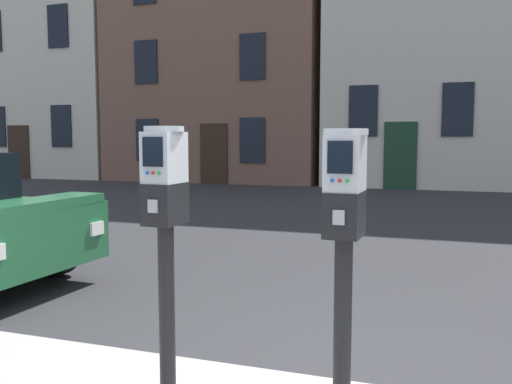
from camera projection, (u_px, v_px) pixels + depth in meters
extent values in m
cylinder|color=black|center=(167.00, 311.00, 3.05)|extent=(0.09, 0.09, 0.98)
cube|color=black|center=(165.00, 204.00, 2.99)|extent=(0.18, 0.25, 0.23)
cube|color=#A5A8AD|center=(153.00, 206.00, 2.87)|extent=(0.06, 0.01, 0.07)
cube|color=#B7BABF|center=(164.00, 157.00, 2.96)|extent=(0.18, 0.23, 0.28)
cube|color=black|center=(153.00, 152.00, 2.85)|extent=(0.12, 0.01, 0.16)
cylinder|color=blue|center=(147.00, 173.00, 2.87)|extent=(0.02, 0.01, 0.02)
cylinder|color=red|center=(153.00, 173.00, 2.86)|extent=(0.02, 0.01, 0.02)
cylinder|color=green|center=(159.00, 173.00, 2.85)|extent=(0.02, 0.01, 0.02)
cylinder|color=#B7BABF|center=(164.00, 129.00, 2.95)|extent=(0.22, 0.22, 0.03)
cylinder|color=black|center=(342.00, 332.00, 2.73)|extent=(0.09, 0.09, 0.97)
cube|color=black|center=(344.00, 214.00, 2.67)|extent=(0.18, 0.25, 0.22)
cube|color=#A5A8AD|center=(339.00, 217.00, 2.56)|extent=(0.06, 0.01, 0.07)
cube|color=#B7BABF|center=(345.00, 163.00, 2.65)|extent=(0.18, 0.23, 0.27)
cube|color=black|center=(340.00, 157.00, 2.54)|extent=(0.12, 0.01, 0.15)
cylinder|color=blue|center=(332.00, 181.00, 2.56)|extent=(0.02, 0.01, 0.02)
cylinder|color=red|center=(340.00, 181.00, 2.55)|extent=(0.02, 0.01, 0.02)
cylinder|color=green|center=(347.00, 181.00, 2.53)|extent=(0.02, 0.01, 0.02)
cylinder|color=#B7BABF|center=(346.00, 132.00, 2.63)|extent=(0.22, 0.22, 0.03)
cube|color=#236038|center=(32.00, 205.00, 5.29)|extent=(0.51, 1.70, 0.10)
cube|color=white|center=(97.00, 228.00, 5.87)|extent=(0.05, 0.20, 0.14)
cylinder|color=black|center=(53.00, 249.00, 6.30)|extent=(0.65, 0.25, 0.64)
cube|color=beige|center=(69.00, 45.00, 23.60)|extent=(6.27, 5.35, 11.21)
cube|color=black|center=(61.00, 126.00, 20.89)|extent=(0.90, 0.06, 1.60)
cube|color=black|center=(58.00, 26.00, 20.53)|extent=(0.90, 0.06, 1.60)
cube|color=black|center=(19.00, 152.00, 21.65)|extent=(1.00, 0.07, 2.10)
cube|color=brown|center=(228.00, 37.00, 21.38)|extent=(8.05, 5.61, 11.10)
cube|color=black|center=(147.00, 140.00, 19.75)|extent=(0.90, 0.06, 1.53)
cube|color=black|center=(252.00, 140.00, 18.46)|extent=(0.90, 0.06, 1.53)
cube|color=black|center=(146.00, 62.00, 19.48)|extent=(0.90, 0.06, 1.53)
cube|color=black|center=(252.00, 57.00, 18.19)|extent=(0.90, 0.06, 1.53)
cube|color=black|center=(214.00, 154.00, 18.96)|extent=(1.00, 0.07, 2.10)
cube|color=black|center=(363.00, 111.00, 17.19)|extent=(0.90, 0.06, 1.60)
cube|color=black|center=(458.00, 109.00, 16.29)|extent=(0.90, 0.06, 1.60)
cube|color=#193823|center=(400.00, 156.00, 16.95)|extent=(1.00, 0.07, 2.10)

